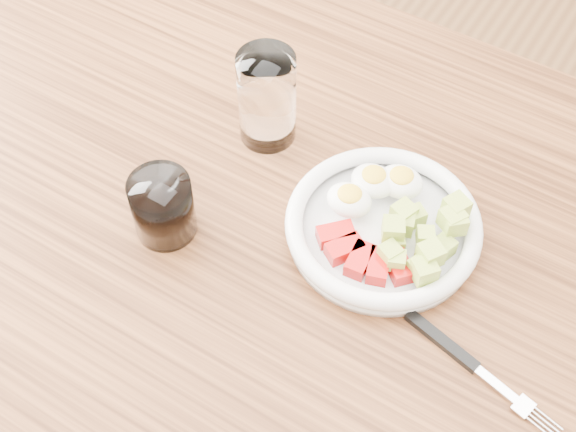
% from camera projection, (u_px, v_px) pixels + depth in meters
% --- Properties ---
extents(dining_table, '(1.50, 0.90, 0.77)m').
position_uv_depth(dining_table, '(291.00, 283.00, 1.05)').
color(dining_table, brown).
rests_on(dining_table, ground).
extents(bowl, '(0.24, 0.24, 0.06)m').
position_uv_depth(bowl, '(384.00, 224.00, 0.96)').
color(bowl, white).
rests_on(bowl, dining_table).
extents(fork, '(0.20, 0.06, 0.01)m').
position_uv_depth(fork, '(461.00, 357.00, 0.87)').
color(fork, black).
rests_on(fork, dining_table).
extents(water_glass, '(0.07, 0.07, 0.13)m').
position_uv_depth(water_glass, '(267.00, 98.00, 1.02)').
color(water_glass, white).
rests_on(water_glass, dining_table).
extents(coffee_glass, '(0.07, 0.07, 0.09)m').
position_uv_depth(coffee_glass, '(163.00, 207.00, 0.95)').
color(coffee_glass, white).
rests_on(coffee_glass, dining_table).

